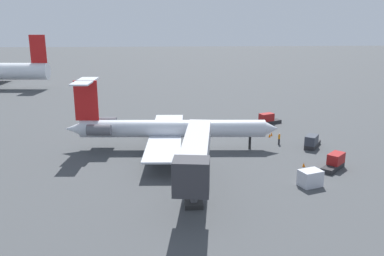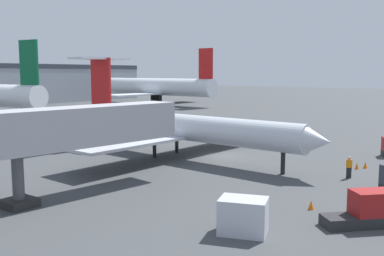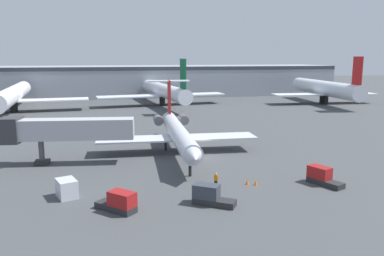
{
  "view_description": "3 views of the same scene",
  "coord_description": "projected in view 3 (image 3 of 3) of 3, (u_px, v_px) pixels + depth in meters",
  "views": [
    {
      "loc": [
        -58.05,
        2.97,
        18.08
      ],
      "look_at": [
        -1.54,
        -0.2,
        2.56
      ],
      "focal_mm": 38.19,
      "sensor_mm": 36.0,
      "label": 1
    },
    {
      "loc": [
        -35.81,
        -23.21,
        8.09
      ],
      "look_at": [
        -5.89,
        -0.75,
        3.38
      ],
      "focal_mm": 41.27,
      "sensor_mm": 36.0,
      "label": 2
    },
    {
      "loc": [
        -12.65,
        -50.66,
        13.75
      ],
      "look_at": [
        -1.1,
        2.95,
        3.56
      ],
      "focal_mm": 36.3,
      "sensor_mm": 36.0,
      "label": 3
    }
  ],
  "objects": [
    {
      "name": "traffic_cone_far",
      "position": [
        128.0,
        194.0,
        38.38
      ],
      "size": [
        0.36,
        0.36,
        0.55
      ],
      "color": "orange",
      "rests_on": "ground_plane"
    },
    {
      "name": "ground_plane",
      "position": [
        204.0,
        157.0,
        53.83
      ],
      "size": [
        400.0,
        400.0,
        0.1
      ],
      "primitive_type": "cube",
      "color": "#424447"
    },
    {
      "name": "parked_airliner_centre",
      "position": [
        325.0,
        89.0,
        112.98
      ],
      "size": [
        30.82,
        36.52,
        13.66
      ],
      "color": "silver",
      "rests_on": "ground_plane"
    },
    {
      "name": "baggage_tug_trailing",
      "position": [
        322.0,
        177.0,
        42.18
      ],
      "size": [
        2.9,
        4.22,
        1.9
      ],
      "color": "#262628",
      "rests_on": "ground_plane"
    },
    {
      "name": "regional_jet",
      "position": [
        177.0,
        131.0,
        56.14
      ],
      "size": [
        23.13,
        29.8,
        9.72
      ],
      "color": "silver",
      "rests_on": "ground_plane"
    },
    {
      "name": "ground_crew_marshaller",
      "position": [
        216.0,
        180.0,
        40.85
      ],
      "size": [
        0.47,
        0.38,
        1.69
      ],
      "color": "black",
      "rests_on": "ground_plane"
    },
    {
      "name": "terminal_building",
      "position": [
        144.0,
        81.0,
        137.72
      ],
      "size": [
        134.13,
        24.56,
        10.33
      ],
      "color": "#8C939E",
      "rests_on": "ground_plane"
    },
    {
      "name": "parked_airliner_west_end",
      "position": [
        13.0,
        95.0,
        95.66
      ],
      "size": [
        36.42,
        43.11,
        13.39
      ],
      "color": "white",
      "rests_on": "ground_plane"
    },
    {
      "name": "traffic_cone_mid",
      "position": [
        247.0,
        182.0,
        42.19
      ],
      "size": [
        0.36,
        0.36,
        0.55
      ],
      "color": "orange",
      "rests_on": "ground_plane"
    },
    {
      "name": "cargo_container_uld",
      "position": [
        67.0,
        188.0,
        38.23
      ],
      "size": [
        2.41,
        2.81,
        1.81
      ],
      "color": "silver",
      "rests_on": "ground_plane"
    },
    {
      "name": "parked_airliner_west_mid",
      "position": [
        162.0,
        91.0,
        109.49
      ],
      "size": [
        36.77,
        43.37,
        13.17
      ],
      "color": "silver",
      "rests_on": "ground_plane"
    },
    {
      "name": "traffic_cone_near",
      "position": [
        256.0,
        183.0,
        41.89
      ],
      "size": [
        0.36,
        0.36,
        0.55
      ],
      "color": "orange",
      "rests_on": "ground_plane"
    },
    {
      "name": "jet_bridge",
      "position": [
        60.0,
        130.0,
        49.5
      ],
      "size": [
        16.79,
        4.97,
        6.16
      ],
      "color": "#ADADB2",
      "rests_on": "ground_plane"
    },
    {
      "name": "baggage_tug_spare",
      "position": [
        210.0,
        196.0,
        36.39
      ],
      "size": [
        4.11,
        3.36,
        1.9
      ],
      "color": "#262628",
      "rests_on": "ground_plane"
    },
    {
      "name": "baggage_tug_lead",
      "position": [
        119.0,
        202.0,
        34.73
      ],
      "size": [
        3.84,
        3.8,
        1.9
      ],
      "color": "#262628",
      "rests_on": "ground_plane"
    }
  ]
}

